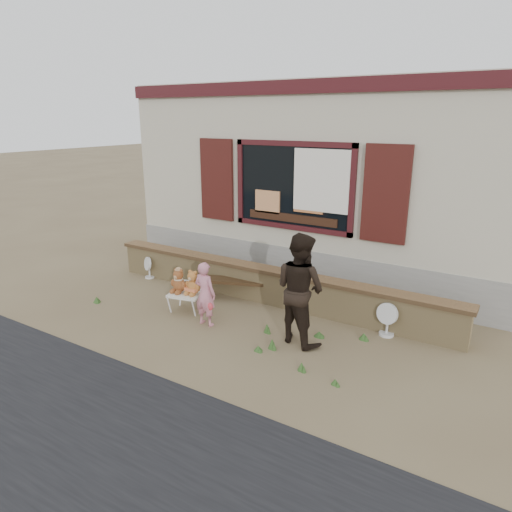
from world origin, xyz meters
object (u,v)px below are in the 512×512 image
Objects in this scene: teddy_bear_right at (193,282)px; child at (205,294)px; folding_chair at (187,294)px; adult at (300,289)px; teddy_bear_left at (179,280)px; bench at (232,284)px.

teddy_bear_right is 0.40× the size of child.
folding_chair is 2.28m from adult.
teddy_bear_left is 0.40× the size of child.
teddy_bear_right is at bearing -126.37° from bench.
teddy_bear_right is (-0.23, -0.86, 0.28)m from bench.
teddy_bear_left is at bearing 180.00° from teddy_bear_right.
adult is (1.84, -0.86, 0.57)m from bench.
bench is 3.53× the size of teddy_bear_right.
bench reaches higher than folding_chair.
folding_chair is 1.49× the size of teddy_bear_left.
teddy_bear_right is at bearing -0.00° from teddy_bear_left.
folding_chair is at bearing -0.00° from teddy_bear_left.
bench is at bearing -8.22° from adult.
teddy_bear_left and teddy_bear_right have the same top height.
folding_chair is 0.29m from teddy_bear_right.
teddy_bear_left reaches higher than bench.
child is 1.64m from adult.
adult is at bearing -11.52° from teddy_bear_left.
teddy_bear_left is (-0.50, -0.92, 0.28)m from bench.
adult reaches higher than child.
bench is 3.52× the size of teddy_bear_left.
child is at bearing -98.45° from bench.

